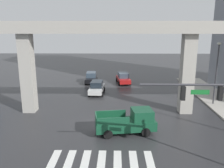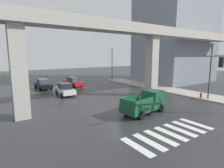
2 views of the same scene
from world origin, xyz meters
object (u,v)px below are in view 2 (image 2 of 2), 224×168
(sedan_black, at_px, (43,84))
(street_lamp_mid_block, at_px, (158,62))
(street_lamp_near_corner, at_px, (211,64))
(street_lamp_far_north, at_px, (112,60))
(pickup_truck, at_px, (146,103))
(sedan_red, at_px, (73,82))
(sedan_white, at_px, (65,89))
(fire_hydrant, at_px, (201,96))

(sedan_black, height_order, street_lamp_mid_block, street_lamp_mid_block)
(street_lamp_near_corner, distance_m, street_lamp_far_north, 21.56)
(pickup_truck, bearing_deg, street_lamp_far_north, 63.60)
(sedan_red, xyz_separation_m, street_lamp_near_corner, (10.27, -19.18, 3.70))
(sedan_red, bearing_deg, sedan_white, -121.79)
(sedan_black, bearing_deg, street_lamp_mid_block, -35.40)
(sedan_black, relative_size, street_lamp_far_north, 0.61)
(street_lamp_near_corner, bearing_deg, sedan_black, 128.41)
(pickup_truck, xyz_separation_m, fire_hydrant, (9.89, -0.12, -0.56))
(fire_hydrant, bearing_deg, street_lamp_mid_block, 87.07)
(sedan_black, xyz_separation_m, sedan_red, (5.22, -0.35, 0.00))
(street_lamp_mid_block, distance_m, fire_hydrant, 8.85)
(street_lamp_mid_block, height_order, street_lamp_far_north, same)
(sedan_black, relative_size, fire_hydrant, 5.17)
(sedan_black, distance_m, street_lamp_far_north, 16.05)
(sedan_white, bearing_deg, pickup_truck, -72.98)
(pickup_truck, xyz_separation_m, street_lamp_mid_block, (10.29, 7.70, 3.57))
(sedan_black, xyz_separation_m, street_lamp_far_north, (15.49, 2.02, 3.70))
(sedan_black, height_order, fire_hydrant, sedan_black)
(street_lamp_near_corner, bearing_deg, pickup_truck, 175.40)
(street_lamp_near_corner, xyz_separation_m, fire_hydrant, (-0.40, 0.71, -4.13))
(street_lamp_far_north, xyz_separation_m, fire_hydrant, (-0.40, -20.84, -4.13))
(sedan_red, distance_m, street_lamp_mid_block, 15.26)
(street_lamp_far_north, bearing_deg, sedan_black, -172.56)
(street_lamp_near_corner, relative_size, street_lamp_far_north, 1.00)
(sedan_red, xyz_separation_m, fire_hydrant, (9.87, -18.47, -0.42))
(sedan_black, bearing_deg, pickup_truck, -74.48)
(street_lamp_mid_block, distance_m, street_lamp_far_north, 13.03)
(pickup_truck, bearing_deg, sedan_white, 107.02)
(pickup_truck, height_order, sedan_black, pickup_truck)
(street_lamp_mid_block, bearing_deg, sedan_white, 162.00)
(sedan_white, bearing_deg, street_lamp_near_corner, -42.99)
(sedan_black, relative_size, sedan_white, 1.00)
(sedan_red, bearing_deg, sedan_black, 176.17)
(sedan_red, distance_m, street_lamp_near_corner, 22.07)
(sedan_white, bearing_deg, street_lamp_mid_block, -18.00)
(sedan_white, distance_m, street_lamp_near_corner, 19.55)
(fire_hydrant, bearing_deg, street_lamp_far_north, 88.90)
(street_lamp_near_corner, bearing_deg, street_lamp_far_north, 90.00)
(street_lamp_mid_block, xyz_separation_m, street_lamp_far_north, (0.00, 13.03, 0.00))
(sedan_red, relative_size, street_lamp_far_north, 0.62)
(sedan_white, bearing_deg, sedan_red, 58.21)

